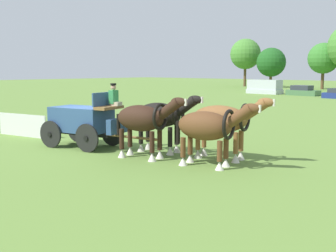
{
  "coord_description": "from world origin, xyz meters",
  "views": [
    {
      "loc": [
        14.54,
        -10.16,
        3.28
      ],
      "look_at": [
        4.22,
        0.87,
        1.2
      ],
      "focal_mm": 44.14,
      "sensor_mm": 36.0,
      "label": 1
    }
  ],
  "objects_px": {
    "show_wagon": "(84,120)",
    "draft_horse_rear_off": "(143,120)",
    "draft_horse_rear_near": "(162,117)",
    "draft_horse_lead_off": "(208,127)",
    "parked_vehicle_a": "(265,87)",
    "parked_vehicle_b": "(303,91)",
    "draft_horse_lead_near": "(223,121)"
  },
  "relations": [
    {
      "from": "parked_vehicle_a",
      "to": "parked_vehicle_b",
      "type": "bearing_deg",
      "value": -0.72
    },
    {
      "from": "draft_horse_rear_near",
      "to": "parked_vehicle_a",
      "type": "relative_size",
      "value": 0.62
    },
    {
      "from": "show_wagon",
      "to": "draft_horse_rear_off",
      "type": "height_order",
      "value": "show_wagon"
    },
    {
      "from": "show_wagon",
      "to": "draft_horse_rear_off",
      "type": "bearing_deg",
      "value": 2.44
    },
    {
      "from": "draft_horse_rear_near",
      "to": "parked_vehicle_b",
      "type": "height_order",
      "value": "draft_horse_rear_near"
    },
    {
      "from": "draft_horse_lead_off",
      "to": "draft_horse_rear_off",
      "type": "bearing_deg",
      "value": -166.71
    },
    {
      "from": "show_wagon",
      "to": "draft_horse_lead_near",
      "type": "bearing_deg",
      "value": 19.39
    },
    {
      "from": "draft_horse_lead_near",
      "to": "parked_vehicle_a",
      "type": "height_order",
      "value": "draft_horse_lead_near"
    },
    {
      "from": "draft_horse_rear_off",
      "to": "parked_vehicle_b",
      "type": "distance_m",
      "value": 41.25
    },
    {
      "from": "draft_horse_lead_off",
      "to": "draft_horse_lead_near",
      "type": "bearing_deg",
      "value": 103.3
    },
    {
      "from": "show_wagon",
      "to": "parked_vehicle_a",
      "type": "relative_size",
      "value": 1.16
    },
    {
      "from": "draft_horse_rear_near",
      "to": "parked_vehicle_a",
      "type": "distance_m",
      "value": 41.98
    },
    {
      "from": "show_wagon",
      "to": "draft_horse_rear_off",
      "type": "relative_size",
      "value": 1.87
    },
    {
      "from": "show_wagon",
      "to": "draft_horse_lead_near",
      "type": "height_order",
      "value": "show_wagon"
    },
    {
      "from": "draft_horse_rear_near",
      "to": "draft_horse_lead_near",
      "type": "bearing_deg",
      "value": 13.29
    },
    {
      "from": "show_wagon",
      "to": "draft_horse_lead_off",
      "type": "xyz_separation_m",
      "value": [
        6.01,
        0.75,
        0.2
      ]
    },
    {
      "from": "draft_horse_lead_near",
      "to": "parked_vehicle_b",
      "type": "xyz_separation_m",
      "value": [
        -14.52,
        37.5,
        -0.89
      ]
    },
    {
      "from": "draft_horse_rear_off",
      "to": "draft_horse_lead_off",
      "type": "distance_m",
      "value": 2.6
    },
    {
      "from": "draft_horse_rear_near",
      "to": "draft_horse_lead_near",
      "type": "xyz_separation_m",
      "value": [
        2.53,
        0.6,
        0.01
      ]
    },
    {
      "from": "show_wagon",
      "to": "parked_vehicle_b",
      "type": "distance_m",
      "value": 40.49
    },
    {
      "from": "draft_horse_rear_off",
      "to": "parked_vehicle_a",
      "type": "xyz_separation_m",
      "value": [
        -17.76,
        39.43,
        -0.51
      ]
    },
    {
      "from": "draft_horse_rear_near",
      "to": "draft_horse_lead_off",
      "type": "height_order",
      "value": "draft_horse_rear_near"
    },
    {
      "from": "draft_horse_rear_near",
      "to": "draft_horse_lead_off",
      "type": "bearing_deg",
      "value": -13.29
    },
    {
      "from": "draft_horse_rear_off",
      "to": "draft_horse_lead_off",
      "type": "bearing_deg",
      "value": 13.29
    },
    {
      "from": "draft_horse_lead_near",
      "to": "show_wagon",
      "type": "bearing_deg",
      "value": -160.61
    },
    {
      "from": "show_wagon",
      "to": "parked_vehicle_a",
      "type": "xyz_separation_m",
      "value": [
        -14.28,
        39.58,
        -0.23
      ]
    },
    {
      "from": "draft_horse_rear_near",
      "to": "parked_vehicle_a",
      "type": "bearing_deg",
      "value": 114.59
    },
    {
      "from": "parked_vehicle_a",
      "to": "draft_horse_rear_near",
      "type": "bearing_deg",
      "value": -65.41
    },
    {
      "from": "draft_horse_lead_near",
      "to": "parked_vehicle_a",
      "type": "bearing_deg",
      "value": 118.02
    },
    {
      "from": "show_wagon",
      "to": "draft_horse_lead_near",
      "type": "distance_m",
      "value": 6.06
    },
    {
      "from": "draft_horse_lead_off",
      "to": "parked_vehicle_a",
      "type": "distance_m",
      "value": 43.82
    },
    {
      "from": "parked_vehicle_b",
      "to": "draft_horse_rear_near",
      "type": "bearing_deg",
      "value": -72.53
    }
  ]
}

